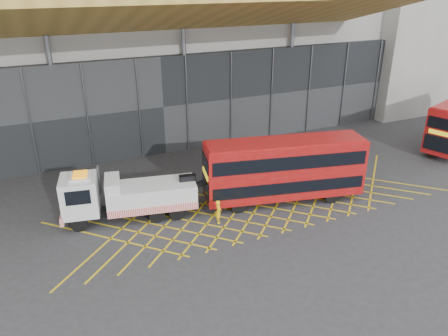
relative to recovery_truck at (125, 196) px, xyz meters
name	(u,v)px	position (x,y,z in m)	size (l,w,h in m)	color
ground_plane	(189,221)	(3.40, -1.96, -1.53)	(120.00, 120.00, 0.00)	#28282B
road_markings	(258,205)	(8.20, -1.96, -1.53)	(26.36, 7.16, 0.01)	gold
construction_building	(136,33)	(5.32, 16.44, 7.44)	(55.00, 23.97, 18.00)	gray
east_building	(410,12)	(35.40, 14.04, 8.47)	(15.00, 12.00, 20.00)	gray
recovery_truck	(125,196)	(0.00, 0.00, 0.00)	(9.57, 3.76, 3.32)	black
bus_towed	(284,168)	(10.04, -1.91, 0.82)	(10.68, 4.55, 4.24)	maroon
worker	(219,212)	(4.98, -2.83, -0.79)	(0.54, 0.35, 1.48)	yellow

